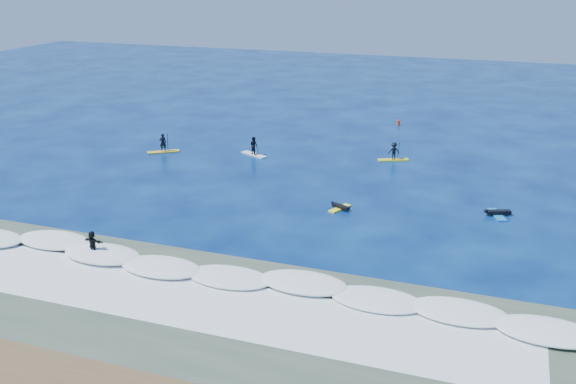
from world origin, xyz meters
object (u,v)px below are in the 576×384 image
(prone_paddler_near, at_px, (340,207))
(marker_buoy, at_px, (398,122))
(sup_paddler_center, at_px, (254,147))
(wave_surfer, at_px, (93,244))
(sup_paddler_right, at_px, (394,152))
(prone_paddler_far, at_px, (497,213))
(sup_paddler_left, at_px, (163,146))

(prone_paddler_near, bearing_deg, marker_buoy, 25.21)
(sup_paddler_center, relative_size, wave_surfer, 1.31)
(sup_paddler_right, xyz_separation_m, marker_buoy, (-1.88, 12.73, -0.39))
(sup_paddler_center, distance_m, prone_paddler_far, 22.38)
(sup_paddler_left, distance_m, wave_surfer, 21.82)
(prone_paddler_far, height_order, wave_surfer, wave_surfer)
(prone_paddler_near, xyz_separation_m, marker_buoy, (-0.57, 25.50, 0.19))
(sup_paddler_left, xyz_separation_m, sup_paddler_center, (8.00, 1.90, 0.10))
(sup_paddler_left, distance_m, prone_paddler_near, 20.44)
(sup_paddler_right, bearing_deg, prone_paddler_near, -119.46)
(sup_paddler_left, distance_m, marker_buoy, 24.90)
(sup_paddler_left, relative_size, prone_paddler_far, 1.15)
(wave_surfer, bearing_deg, sup_paddler_center, 92.86)
(wave_surfer, xyz_separation_m, marker_buoy, (10.81, 37.71, -0.51))
(sup_paddler_left, xyz_separation_m, prone_paddler_near, (18.64, -8.37, -0.48))
(prone_paddler_far, relative_size, wave_surfer, 1.12)
(sup_paddler_left, distance_m, prone_paddler_far, 29.56)
(sup_paddler_left, bearing_deg, prone_paddler_far, -46.52)
(prone_paddler_far, bearing_deg, sup_paddler_right, 19.42)
(sup_paddler_center, relative_size, prone_paddler_far, 1.16)
(wave_surfer, relative_size, marker_buoy, 2.79)
(sup_paddler_right, bearing_deg, sup_paddler_center, 168.19)
(sup_paddler_left, bearing_deg, wave_surfer, -105.44)
(sup_paddler_left, xyz_separation_m, prone_paddler_far, (28.95, -5.97, -0.45))
(sup_paddler_right, distance_m, wave_surfer, 28.01)
(sup_paddler_left, relative_size, sup_paddler_center, 0.99)
(sup_paddler_center, xyz_separation_m, wave_surfer, (-0.74, -22.48, 0.13))
(sup_paddler_center, height_order, prone_paddler_near, sup_paddler_center)
(sup_paddler_right, distance_m, marker_buoy, 12.88)
(prone_paddler_near, distance_m, prone_paddler_far, 10.58)
(sup_paddler_left, height_order, marker_buoy, sup_paddler_left)
(prone_paddler_far, bearing_deg, prone_paddler_near, 81.60)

